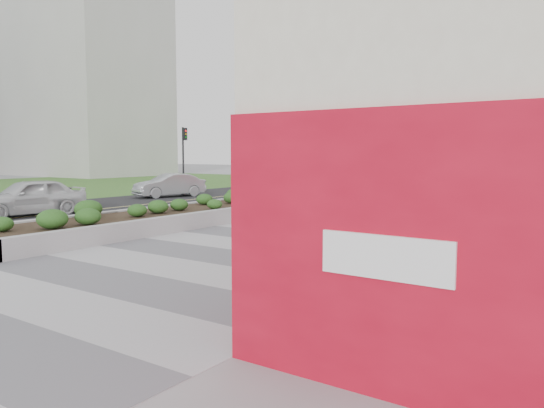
{
  "coord_description": "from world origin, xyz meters",
  "views": [
    {
      "loc": [
        8.07,
        -8.03,
        2.55
      ],
      "look_at": [
        -0.48,
        4.2,
        1.1
      ],
      "focal_mm": 35.0,
      "sensor_mm": 36.0,
      "label": 1
    }
  ],
  "objects_px": {
    "planter": "(206,209)",
    "car_silver": "(169,185)",
    "car_white": "(29,197)",
    "skateboarder": "(340,202)",
    "traffic_signal_near": "(310,149)",
    "traffic_signal_far": "(184,149)"
  },
  "relations": [
    {
      "from": "traffic_signal_far",
      "to": "car_white",
      "type": "bearing_deg",
      "value": -72.38
    },
    {
      "from": "planter",
      "to": "car_white",
      "type": "bearing_deg",
      "value": -154.76
    },
    {
      "from": "traffic_signal_far",
      "to": "car_white",
      "type": "xyz_separation_m",
      "value": [
        4.19,
        -13.18,
        -2.0
      ]
    },
    {
      "from": "traffic_signal_near",
      "to": "car_white",
      "type": "xyz_separation_m",
      "value": [
        -5.01,
        -13.68,
        -2.0
      ]
    },
    {
      "from": "skateboarder",
      "to": "car_silver",
      "type": "relative_size",
      "value": 0.33
    },
    {
      "from": "traffic_signal_far",
      "to": "car_silver",
      "type": "xyz_separation_m",
      "value": [
        2.1,
        -3.37,
        -2.09
      ]
    },
    {
      "from": "planter",
      "to": "skateboarder",
      "type": "relative_size",
      "value": 13.5
    },
    {
      "from": "skateboarder",
      "to": "car_white",
      "type": "distance_m",
      "value": 12.52
    },
    {
      "from": "planter",
      "to": "car_silver",
      "type": "bearing_deg",
      "value": 143.08
    },
    {
      "from": "car_white",
      "to": "car_silver",
      "type": "xyz_separation_m",
      "value": [
        -2.09,
        9.81,
        -0.08
      ]
    },
    {
      "from": "planter",
      "to": "car_white",
      "type": "xyz_separation_m",
      "value": [
        -6.74,
        -3.18,
        0.34
      ]
    },
    {
      "from": "planter",
      "to": "skateboarder",
      "type": "height_order",
      "value": "skateboarder"
    },
    {
      "from": "skateboarder",
      "to": "car_white",
      "type": "relative_size",
      "value": 0.3
    },
    {
      "from": "planter",
      "to": "traffic_signal_near",
      "type": "xyz_separation_m",
      "value": [
        -1.73,
        10.5,
        2.34
      ]
    },
    {
      "from": "skateboarder",
      "to": "car_silver",
      "type": "bearing_deg",
      "value": 176.99
    },
    {
      "from": "planter",
      "to": "traffic_signal_near",
      "type": "distance_m",
      "value": 10.9
    },
    {
      "from": "planter",
      "to": "traffic_signal_far",
      "type": "distance_m",
      "value": 15.0
    },
    {
      "from": "traffic_signal_near",
      "to": "car_silver",
      "type": "distance_m",
      "value": 8.35
    },
    {
      "from": "traffic_signal_far",
      "to": "skateboarder",
      "type": "relative_size",
      "value": 3.15
    },
    {
      "from": "traffic_signal_near",
      "to": "car_silver",
      "type": "bearing_deg",
      "value": -151.43
    },
    {
      "from": "car_white",
      "to": "skateboarder",
      "type": "bearing_deg",
      "value": 36.95
    },
    {
      "from": "traffic_signal_near",
      "to": "car_silver",
      "type": "relative_size",
      "value": 1.03
    }
  ]
}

